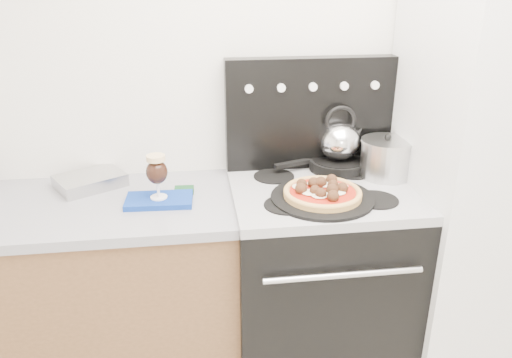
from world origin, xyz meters
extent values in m
cube|color=silver|center=(0.00, 1.50, 1.25)|extent=(3.50, 0.01, 2.50)
cube|color=brown|center=(-1.02, 1.20, 0.43)|extent=(1.45, 0.60, 0.86)
cube|color=#90919B|center=(-1.02, 1.20, 0.88)|extent=(1.48, 0.63, 0.04)
cube|color=black|center=(0.08, 1.18, 0.44)|extent=(0.76, 0.65, 0.88)
cube|color=#ADADB2|center=(0.08, 1.18, 0.90)|extent=(0.76, 0.65, 0.04)
cube|color=black|center=(0.08, 1.45, 1.17)|extent=(0.76, 0.08, 0.50)
cube|color=silver|center=(0.78, 1.15, 0.95)|extent=(0.64, 0.68, 1.90)
cube|color=silver|center=(-0.90, 1.37, 0.93)|extent=(0.33, 0.31, 0.05)
cube|color=#103495|center=(-0.60, 1.16, 0.91)|extent=(0.27, 0.17, 0.02)
cylinder|color=black|center=(0.05, 1.06, 0.93)|extent=(0.45, 0.45, 0.01)
cylinder|color=black|center=(0.21, 1.38, 0.94)|extent=(0.33, 0.33, 0.05)
cylinder|color=#BDBDBD|center=(0.39, 1.27, 1.00)|extent=(0.25, 0.25, 0.16)
camera|label=1|loc=(-0.45, -0.69, 1.76)|focal=35.00mm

